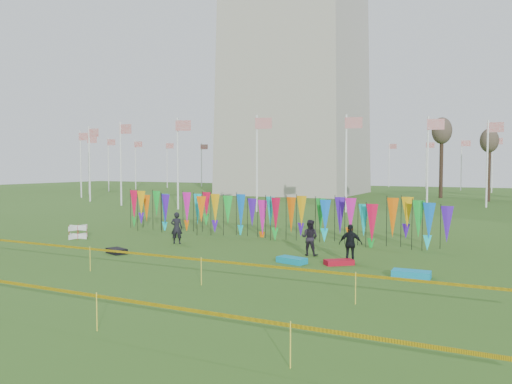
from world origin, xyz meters
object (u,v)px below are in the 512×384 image
at_px(person_right, 351,244).
at_px(kite_bag_teal, 411,274).
at_px(person_left, 177,228).
at_px(kite_bag_black, 117,251).
at_px(box_kite, 78,232).
at_px(kite_bag_red, 339,262).
at_px(kite_bag_turquoise, 292,260).
at_px(person_mid, 310,238).

xyz_separation_m(person_right, kite_bag_teal, (2.55, -1.57, -0.64)).
relative_size(person_left, kite_bag_black, 1.61).
height_order(box_kite, kite_bag_red, box_kite).
xyz_separation_m(person_right, kite_bag_black, (-9.71, -2.39, -0.65)).
distance_m(kite_bag_red, kite_bag_black, 9.58).
relative_size(box_kite, kite_bag_red, 0.65).
bearing_deg(kite_bag_red, kite_bag_turquoise, -164.94).
bearing_deg(person_right, person_left, -17.60).
bearing_deg(box_kite, kite_bag_red, -2.72).
xyz_separation_m(person_left, kite_bag_red, (8.66, -1.57, -0.68)).
bearing_deg(kite_bag_black, person_right, 13.85).
relative_size(kite_bag_turquoise, kite_bag_red, 1.05).
bearing_deg(person_left, kite_bag_turquoise, 139.71).
bearing_deg(person_mid, person_left, -1.83).
relative_size(kite_bag_red, kite_bag_black, 1.13).
relative_size(box_kite, kite_bag_teal, 0.56).
height_order(box_kite, kite_bag_turquoise, box_kite).
bearing_deg(kite_bag_black, person_mid, 23.08).
distance_m(box_kite, kite_bag_red, 14.31).
height_order(person_mid, kite_bag_red, person_mid).
distance_m(box_kite, person_left, 5.71).
distance_m(person_right, kite_bag_teal, 3.06).
height_order(person_right, kite_bag_turquoise, person_right).
xyz_separation_m(person_left, kite_bag_black, (-0.74, -3.44, -0.67)).
relative_size(person_mid, kite_bag_turquoise, 1.33).
relative_size(person_right, kite_bag_turquoise, 1.33).
bearing_deg(kite_bag_turquoise, person_mid, 88.35).
bearing_deg(kite_bag_teal, kite_bag_black, -176.15).
height_order(box_kite, kite_bag_black, box_kite).
distance_m(person_mid, kite_bag_black, 8.39).
height_order(box_kite, kite_bag_teal, box_kite).
xyz_separation_m(kite_bag_black, kite_bag_teal, (12.26, 0.82, 0.01)).
xyz_separation_m(person_mid, kite_bag_red, (1.71, -1.41, -0.66)).
height_order(person_mid, kite_bag_turquoise, person_mid).
bearing_deg(person_mid, kite_bag_black, 22.56).
height_order(kite_bag_black, kite_bag_teal, kite_bag_teal).
relative_size(person_left, kite_bag_teal, 1.24).
height_order(kite_bag_turquoise, kite_bag_black, kite_bag_turquoise).
bearing_deg(kite_bag_teal, kite_bag_red, 159.96).
distance_m(person_mid, kite_bag_red, 2.31).
relative_size(person_right, kite_bag_black, 1.58).
distance_m(box_kite, person_mid, 12.61).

